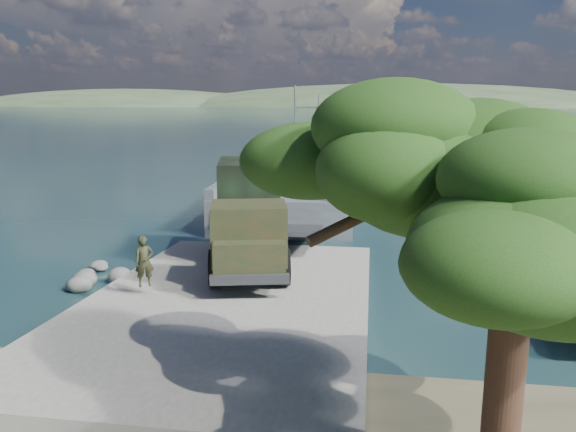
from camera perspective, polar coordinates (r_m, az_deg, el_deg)
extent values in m
plane|color=#1B3D42|center=(21.81, -5.25, -8.41)|extent=(1400.00, 1400.00, 0.00)
cube|color=gray|center=(20.82, -5.92, -8.70)|extent=(10.00, 18.00, 0.50)
cube|color=beige|center=(39.25, 20.19, 1.51)|extent=(4.00, 44.00, 0.50)
cube|color=#485255|center=(43.82, 1.05, 2.46)|extent=(9.42, 27.45, 2.26)
cube|color=#485255|center=(44.05, -3.88, 4.68)|extent=(1.84, 27.08, 1.17)
cube|color=#485255|center=(43.44, 6.07, 4.54)|extent=(1.84, 27.08, 1.17)
cube|color=#485255|center=(30.58, -1.02, -0.69)|extent=(8.13, 0.75, 2.35)
cube|color=#485255|center=(52.45, 1.88, 6.73)|extent=(5.58, 3.87, 2.71)
cube|color=#2A2C2F|center=(52.33, 1.89, 8.41)|extent=(4.65, 3.10, 0.36)
cylinder|color=gray|center=(52.34, 0.70, 10.69)|extent=(0.14, 0.14, 4.51)
cylinder|color=gray|center=(52.20, 3.11, 10.17)|extent=(0.14, 0.14, 3.61)
cylinder|color=black|center=(21.56, -7.33, -5.27)|extent=(0.80, 1.52, 1.45)
cylinder|color=black|center=(21.55, -0.49, -5.18)|extent=(0.80, 1.52, 1.45)
cylinder|color=black|center=(25.20, -6.83, -2.75)|extent=(0.80, 1.52, 1.45)
cylinder|color=black|center=(25.19, -1.00, -2.67)|extent=(0.80, 1.52, 1.45)
cylinder|color=black|center=(27.36, -6.60, -1.58)|extent=(0.80, 1.52, 1.45)
cylinder|color=black|center=(27.35, -1.23, -1.50)|extent=(0.80, 1.52, 1.45)
cube|color=black|center=(24.47, -3.92, -2.72)|extent=(4.20, 8.79, 0.28)
cube|color=#20311B|center=(21.27, -3.96, -1.70)|extent=(3.20, 2.77, 2.23)
cube|color=#20311B|center=(20.12, -3.94, -4.13)|extent=(2.72, 1.53, 1.11)
cube|color=#20311B|center=(25.89, -3.93, -1.02)|extent=(3.82, 5.60, 0.39)
cube|color=black|center=(25.80, -3.98, 2.58)|extent=(3.52, 4.71, 2.78)
cube|color=#2A2C2F|center=(19.78, -3.92, -6.44)|extent=(2.78, 0.87, 0.33)
imported|color=#20311B|center=(20.91, -14.34, -5.51)|extent=(0.81, 0.73, 1.85)
cube|color=beige|center=(53.47, 23.56, 3.01)|extent=(2.69, 5.81, 0.92)
cube|color=beige|center=(52.49, 24.09, 3.49)|extent=(1.72, 1.88, 0.61)
cylinder|color=gray|center=(53.12, 23.85, 6.54)|extent=(0.10, 0.10, 6.11)
cube|color=beige|center=(61.47, 21.10, 4.23)|extent=(2.23, 5.80, 0.93)
cube|color=beige|center=(60.43, 21.45, 4.68)|extent=(1.61, 1.79, 0.62)
cylinder|color=gray|center=(61.16, 21.34, 7.33)|extent=(0.10, 0.10, 6.17)
cylinder|color=#341C15|center=(10.49, 21.26, -14.08)|extent=(0.66, 0.66, 6.38)
ellipsoid|color=#1E3E11|center=(9.60, 22.62, 2.77)|extent=(6.16, 5.72, 2.64)
ellipsoid|color=#1E3E11|center=(12.66, 2.18, 5.64)|extent=(3.08, 3.08, 1.76)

